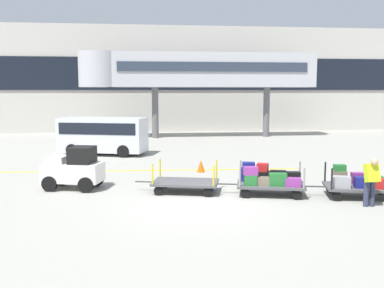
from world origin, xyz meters
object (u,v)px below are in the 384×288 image
(baggage_cart_middle, at_px, (269,179))
(baggage_cart_lead, at_px, (185,183))
(baggage_handler, at_px, (371,180))
(baggage_cart_tail, at_px, (358,183))
(baggage_tug, at_px, (74,169))
(safety_cone_near, at_px, (201,166))
(shuttle_van, at_px, (103,133))

(baggage_cart_middle, bearing_deg, baggage_cart_lead, 166.64)
(baggage_handler, bearing_deg, baggage_cart_middle, 143.97)
(baggage_cart_tail, height_order, baggage_handler, baggage_handler)
(baggage_tug, height_order, safety_cone_near, baggage_tug)
(baggage_cart_lead, relative_size, baggage_cart_tail, 1.00)
(baggage_cart_tail, distance_m, baggage_handler, 1.29)
(baggage_tug, bearing_deg, baggage_cart_middle, -13.71)
(baggage_cart_lead, height_order, baggage_cart_tail, same)
(baggage_tug, xyz_separation_m, safety_cone_near, (5.11, 2.81, -0.48))
(baggage_cart_middle, bearing_deg, baggage_cart_tail, -14.43)
(baggage_tug, bearing_deg, baggage_cart_tail, -13.92)
(baggage_cart_lead, xyz_separation_m, baggage_cart_tail, (5.75, -1.42, 0.14))
(baggage_tug, height_order, baggage_cart_lead, baggage_tug)
(baggage_handler, bearing_deg, baggage_cart_lead, 154.58)
(baggage_cart_lead, distance_m, baggage_handler, 6.17)
(baggage_tug, height_order, baggage_cart_middle, baggage_tug)
(baggage_tug, relative_size, baggage_cart_middle, 0.75)
(baggage_cart_lead, relative_size, shuttle_van, 0.60)
(baggage_cart_tail, bearing_deg, baggage_tug, 166.08)
(baggage_cart_middle, bearing_deg, safety_cone_near, 111.68)
(baggage_cart_lead, xyz_separation_m, shuttle_van, (-3.75, 9.82, 0.89))
(baggage_tug, xyz_separation_m, baggage_cart_tail, (9.79, -2.43, -0.26))
(baggage_cart_tail, relative_size, shuttle_van, 0.60)
(baggage_cart_middle, relative_size, shuttle_van, 0.60)
(baggage_tug, distance_m, shuttle_van, 8.83)
(baggage_tug, relative_size, baggage_cart_lead, 0.75)
(baggage_cart_lead, bearing_deg, safety_cone_near, 74.25)
(baggage_handler, xyz_separation_m, safety_cone_near, (-4.48, 6.45, -0.59))
(baggage_tug, relative_size, shuttle_van, 0.45)
(shuttle_van, bearing_deg, safety_cone_near, -51.27)
(baggage_tug, height_order, baggage_cart_tail, baggage_tug)
(baggage_handler, distance_m, shuttle_van, 15.55)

